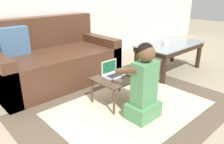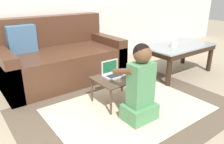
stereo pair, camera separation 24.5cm
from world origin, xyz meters
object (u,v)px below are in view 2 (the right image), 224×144
(laptop_desk, at_px, (117,80))
(couch, at_px, (60,59))
(cup_on_table, at_px, (174,44))
(laptop, at_px, (113,74))
(person_seated, at_px, (140,87))
(computer_mouse, at_px, (128,74))
(coffee_table, at_px, (179,49))

(laptop_desk, bearing_deg, couch, 100.94)
(couch, distance_m, cup_on_table, 1.67)
(laptop, distance_m, person_seated, 0.48)
(laptop, relative_size, computer_mouse, 1.94)
(couch, relative_size, laptop, 7.42)
(laptop, bearing_deg, cup_on_table, 5.18)
(couch, distance_m, coffee_table, 1.79)
(cup_on_table, bearing_deg, laptop_desk, -171.91)
(person_seated, bearing_deg, couch, 96.32)
(couch, height_order, laptop_desk, couch)
(laptop, distance_m, computer_mouse, 0.18)
(computer_mouse, bearing_deg, cup_on_table, 10.32)
(laptop, height_order, computer_mouse, laptop)
(couch, xyz_separation_m, person_seated, (0.17, -1.50, 0.06))
(person_seated, xyz_separation_m, cup_on_table, (1.22, 0.58, 0.13))
(laptop_desk, bearing_deg, person_seated, -95.95)
(laptop_desk, relative_size, laptop, 2.22)
(coffee_table, xyz_separation_m, cup_on_table, (-0.17, -0.03, 0.11))
(person_seated, bearing_deg, cup_on_table, 25.56)
(couch, height_order, computer_mouse, couch)
(person_seated, height_order, cup_on_table, person_seated)
(computer_mouse, distance_m, person_seated, 0.44)
(laptop_desk, height_order, laptop, laptop)
(coffee_table, relative_size, computer_mouse, 9.65)
(couch, bearing_deg, coffee_table, -29.64)
(couch, xyz_separation_m, computer_mouse, (0.35, -1.11, 0.03))
(coffee_table, height_order, laptop_desk, coffee_table)
(cup_on_table, bearing_deg, person_seated, -154.44)
(person_seated, bearing_deg, coffee_table, 23.84)
(laptop_desk, bearing_deg, cup_on_table, 8.09)
(computer_mouse, height_order, cup_on_table, cup_on_table)
(coffee_table, distance_m, person_seated, 1.52)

